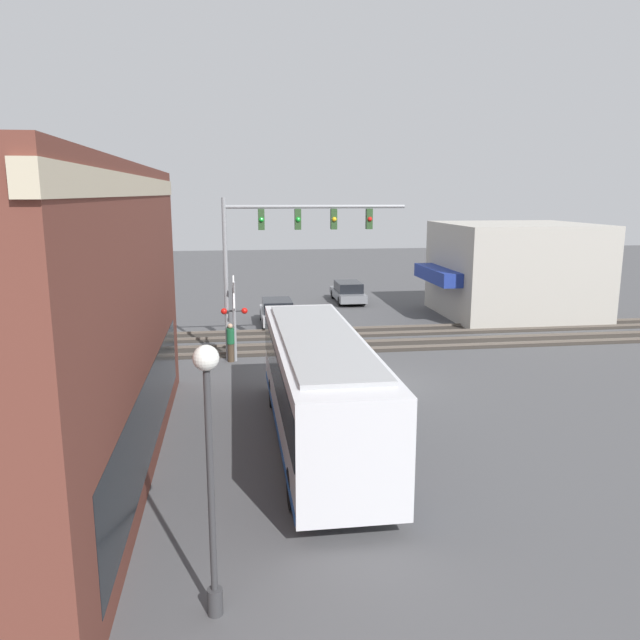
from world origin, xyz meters
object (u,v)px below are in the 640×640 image
(city_bus, at_px, (319,384))
(pedestrian_near_bus, at_px, (390,430))
(crossing_signal, at_px, (234,311))
(pedestrian_at_crossing, at_px, (231,342))
(streetlamp, at_px, (210,460))
(parked_car_grey, at_px, (348,293))
(parked_car_silver, at_px, (277,313))

(city_bus, height_order, pedestrian_near_bus, city_bus)
(crossing_signal, bearing_deg, pedestrian_at_crossing, 106.43)
(city_bus, relative_size, streetlamp, 2.27)
(parked_car_grey, relative_size, pedestrian_near_bus, 2.59)
(city_bus, xyz_separation_m, parked_car_grey, (24.35, -5.40, -1.18))
(crossing_signal, bearing_deg, streetlamp, 178.37)
(parked_car_silver, relative_size, pedestrian_near_bus, 2.33)
(parked_car_grey, bearing_deg, parked_car_silver, 141.80)
(city_bus, distance_m, streetlamp, 8.10)
(parked_car_silver, bearing_deg, streetlamp, 173.33)
(crossing_signal, distance_m, streetlamp, 17.31)
(parked_car_silver, relative_size, parked_car_grey, 0.90)
(city_bus, distance_m, pedestrian_at_crossing, 10.15)
(city_bus, height_order, pedestrian_at_crossing, city_bus)
(streetlamp, distance_m, parked_car_grey, 32.98)
(pedestrian_near_bus, bearing_deg, streetlamp, 141.37)
(city_bus, relative_size, parked_car_silver, 2.63)
(parked_car_silver, xyz_separation_m, pedestrian_at_crossing, (-7.73, 2.63, 0.21))
(city_bus, bearing_deg, parked_car_grey, -12.50)
(streetlamp, bearing_deg, city_bus, -21.34)
(parked_car_grey, bearing_deg, city_bus, 167.50)
(crossing_signal, distance_m, pedestrian_at_crossing, 1.42)
(crossing_signal, relative_size, parked_car_silver, 0.89)
(pedestrian_near_bus, bearing_deg, parked_car_grey, -7.92)
(parked_car_grey, xyz_separation_m, pedestrian_at_crossing, (-14.60, 8.03, 0.22))
(parked_car_silver, bearing_deg, city_bus, 180.00)
(pedestrian_near_bus, relative_size, pedestrian_at_crossing, 1.05)
(parked_car_grey, distance_m, pedestrian_at_crossing, 16.66)
(crossing_signal, relative_size, parked_car_grey, 0.80)
(pedestrian_at_crossing, bearing_deg, city_bus, -164.91)
(streetlamp, xyz_separation_m, pedestrian_at_crossing, (17.23, -0.29, -2.08))
(crossing_signal, relative_size, streetlamp, 0.77)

